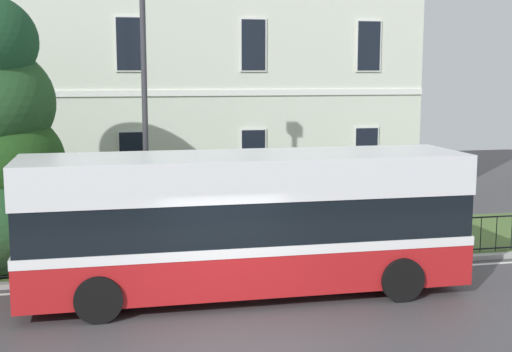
% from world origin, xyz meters
% --- Properties ---
extents(ground_plane, '(60.00, 56.00, 0.18)m').
position_xyz_m(ground_plane, '(0.00, 0.90, -0.02)').
color(ground_plane, '#474447').
extents(georgian_townhouse, '(16.63, 8.94, 14.37)m').
position_xyz_m(georgian_townhouse, '(0.57, 15.28, 7.34)').
color(georgian_townhouse, silver).
rests_on(georgian_townhouse, ground_plane).
extents(iron_verge_railing, '(17.57, 0.04, 0.97)m').
position_xyz_m(iron_verge_railing, '(0.57, 4.40, 0.62)').
color(iron_verge_railing, black).
rests_on(iron_verge_railing, ground_plane).
extents(single_decker_bus, '(9.76, 2.60, 3.14)m').
position_xyz_m(single_decker_bus, '(0.71, 2.54, 1.65)').
color(single_decker_bus, '#B31A1D').
rests_on(single_decker_bus, ground_plane).
extents(street_lamp_post, '(0.36, 0.24, 7.60)m').
position_xyz_m(street_lamp_post, '(-1.31, 5.16, 4.42)').
color(street_lamp_post, '#333338').
rests_on(street_lamp_post, ground_plane).
extents(litter_bin, '(0.53, 0.53, 1.13)m').
position_xyz_m(litter_bin, '(5.28, 5.16, 0.69)').
color(litter_bin, '#4C4742').
rests_on(litter_bin, ground_plane).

